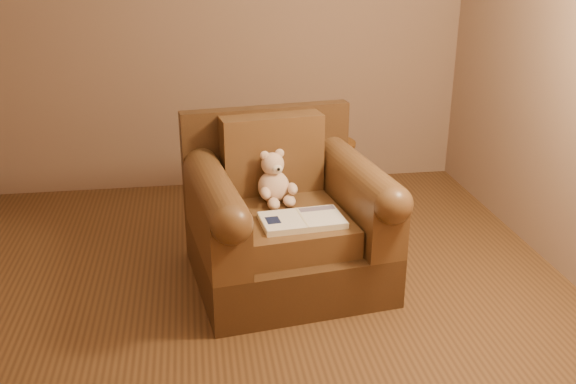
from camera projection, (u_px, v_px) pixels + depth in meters
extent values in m
plane|color=brown|center=(250.00, 299.00, 3.81)|extent=(4.00, 4.00, 0.00)
cube|color=#8C6C56|center=(223.00, 26.00, 5.16)|extent=(4.00, 0.02, 2.70)
cube|color=#8C6C56|center=(321.00, 238.00, 1.48)|extent=(4.00, 0.02, 2.70)
cube|color=#422A16|center=(287.00, 257.00, 3.99)|extent=(1.24, 1.19, 0.31)
cube|color=#422A16|center=(266.00, 158.00, 4.22)|extent=(1.11, 0.26, 0.69)
cube|color=brown|center=(289.00, 225.00, 3.85)|extent=(0.74, 0.86, 0.17)
cube|color=brown|center=(272.00, 154.00, 4.07)|extent=(0.66, 0.26, 0.50)
cube|color=brown|center=(216.00, 219.00, 3.70)|extent=(0.35, 0.96, 0.35)
cube|color=brown|center=(358.00, 203.00, 3.93)|extent=(0.35, 0.96, 0.35)
cylinder|color=brown|center=(215.00, 191.00, 3.63)|extent=(0.35, 0.96, 0.22)
cylinder|color=brown|center=(359.00, 176.00, 3.87)|extent=(0.35, 0.96, 0.22)
ellipsoid|color=beige|center=(274.00, 187.00, 3.96)|extent=(0.19, 0.17, 0.20)
sphere|color=beige|center=(273.00, 164.00, 3.92)|extent=(0.14, 0.14, 0.14)
ellipsoid|color=beige|center=(265.00, 155.00, 3.89)|extent=(0.06, 0.03, 0.06)
ellipsoid|color=beige|center=(280.00, 153.00, 3.92)|extent=(0.06, 0.03, 0.06)
ellipsoid|color=beige|center=(277.00, 169.00, 3.87)|extent=(0.07, 0.04, 0.06)
sphere|color=black|center=(279.00, 169.00, 3.85)|extent=(0.02, 0.02, 0.02)
ellipsoid|color=beige|center=(265.00, 193.00, 3.86)|extent=(0.06, 0.13, 0.06)
ellipsoid|color=beige|center=(292.00, 189.00, 3.93)|extent=(0.06, 0.13, 0.06)
ellipsoid|color=beige|center=(274.00, 204.00, 3.87)|extent=(0.08, 0.13, 0.06)
ellipsoid|color=beige|center=(289.00, 201.00, 3.91)|extent=(0.08, 0.13, 0.06)
cube|color=beige|center=(302.00, 220.00, 3.67)|extent=(0.50, 0.33, 0.03)
cube|color=white|center=(282.00, 220.00, 3.64)|extent=(0.25, 0.30, 0.00)
cube|color=white|center=(322.00, 216.00, 3.69)|extent=(0.25, 0.30, 0.00)
cube|color=beige|center=(302.00, 217.00, 3.67)|extent=(0.04, 0.28, 0.00)
cube|color=#0F1638|center=(273.00, 220.00, 3.63)|extent=(0.09, 0.11, 0.00)
cube|color=slate|center=(317.00, 209.00, 3.78)|extent=(0.22, 0.08, 0.00)
cylinder|color=#BE8834|center=(322.00, 222.00, 4.82)|extent=(0.37, 0.37, 0.03)
cylinder|color=#BE8834|center=(323.00, 184.00, 4.70)|extent=(0.04, 0.04, 0.60)
cylinder|color=#BE8834|center=(324.00, 144.00, 4.59)|extent=(0.46, 0.46, 0.02)
cylinder|color=#BE8834|center=(324.00, 145.00, 4.59)|extent=(0.04, 0.04, 0.02)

